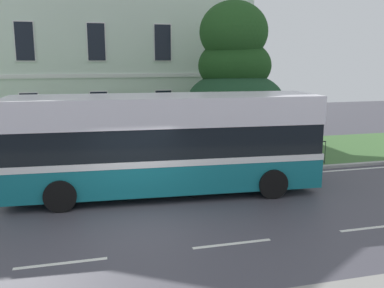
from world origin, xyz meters
The scene contains 6 objects.
ground_plane centered at (0.00, 1.21, -0.01)m, with size 60.00×56.00×0.18m.
georgian_townhouse centered at (-0.52, 16.13, 6.44)m, with size 16.74×10.77×12.58m.
iron_verge_railing centered at (-0.52, 4.40, 0.62)m, with size 17.78×0.04×0.97m.
evergreen_tree centered at (5.31, 7.42, 2.70)m, with size 4.98×4.98×7.20m.
single_decker_bus centered at (1.25, 2.56, 1.72)m, with size 10.18×3.13×3.27m.
litter_bin centered at (4.49, 5.11, 0.68)m, with size 0.50×0.50×1.11m.
Camera 1 is at (-1.40, -10.91, 4.43)m, focal length 39.78 mm.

